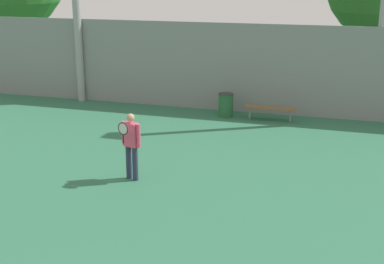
# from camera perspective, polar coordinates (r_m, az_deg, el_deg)

# --- Properties ---
(tennis_player) EXTENTS (0.55, 0.48, 1.69)m
(tennis_player) POSITION_cam_1_polar(r_m,az_deg,el_deg) (13.15, -6.52, -1.13)
(tennis_player) COLOR #282D47
(tennis_player) RESTS_ON ground_plane
(bench_courtside_near) EXTENTS (1.78, 0.40, 0.47)m
(bench_courtside_near) POSITION_cam_1_polar(r_m,az_deg,el_deg) (18.76, 8.32, 2.51)
(bench_courtside_near) COLOR brown
(bench_courtside_near) RESTS_ON ground_plane
(trash_bin) EXTENTS (0.54, 0.54, 0.84)m
(trash_bin) POSITION_cam_1_polar(r_m,az_deg,el_deg) (19.14, 3.61, 2.90)
(trash_bin) COLOR #235B33
(trash_bin) RESTS_ON ground_plane
(back_fence) EXTENTS (27.70, 0.06, 3.24)m
(back_fence) POSITION_cam_1_polar(r_m,az_deg,el_deg) (19.43, 8.95, 6.55)
(back_fence) COLOR gray
(back_fence) RESTS_ON ground_plane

